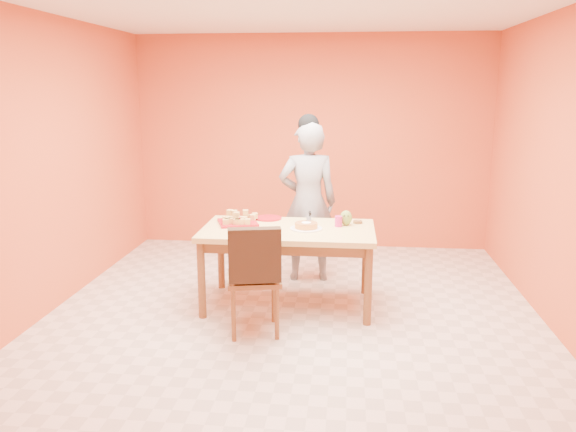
# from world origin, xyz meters

# --- Properties ---
(floor) EXTENTS (5.00, 5.00, 0.00)m
(floor) POSITION_xyz_m (0.00, 0.00, 0.00)
(floor) COLOR beige
(floor) RESTS_ON ground
(ceiling) EXTENTS (5.00, 5.00, 0.00)m
(ceiling) POSITION_xyz_m (0.00, 0.00, 2.70)
(ceiling) COLOR silver
(ceiling) RESTS_ON wall_back
(wall_back) EXTENTS (4.50, 0.00, 4.50)m
(wall_back) POSITION_xyz_m (0.00, 2.50, 1.35)
(wall_back) COLOR #CB532F
(wall_back) RESTS_ON floor
(wall_left) EXTENTS (0.00, 5.00, 5.00)m
(wall_left) POSITION_xyz_m (-2.25, 0.00, 1.35)
(wall_left) COLOR #CB532F
(wall_left) RESTS_ON floor
(wall_right) EXTENTS (0.00, 5.00, 5.00)m
(wall_right) POSITION_xyz_m (2.25, 0.00, 1.35)
(wall_right) COLOR #CB532F
(wall_right) RESTS_ON floor
(dining_table) EXTENTS (1.60, 0.90, 0.76)m
(dining_table) POSITION_xyz_m (-0.07, 0.36, 0.67)
(dining_table) COLOR #F5DC80
(dining_table) RESTS_ON floor
(dining_chair) EXTENTS (0.53, 0.60, 0.96)m
(dining_chair) POSITION_xyz_m (-0.29, -0.30, 0.50)
(dining_chair) COLOR brown
(dining_chair) RESTS_ON floor
(pastry_pile) EXTENTS (0.32, 0.32, 0.10)m
(pastry_pile) POSITION_xyz_m (-0.57, 0.48, 0.83)
(pastry_pile) COLOR tan
(pastry_pile) RESTS_ON pastry_platter
(person) EXTENTS (0.67, 0.49, 1.70)m
(person) POSITION_xyz_m (0.06, 1.13, 0.85)
(person) COLOR gray
(person) RESTS_ON floor
(pastry_platter) EXTENTS (0.46, 0.46, 0.02)m
(pastry_platter) POSITION_xyz_m (-0.57, 0.48, 0.77)
(pastry_platter) COLOR maroon
(pastry_platter) RESTS_ON dining_table
(red_dinner_plate) EXTENTS (0.28, 0.28, 0.02)m
(red_dinner_plate) POSITION_xyz_m (-0.31, 0.71, 0.77)
(red_dinner_plate) COLOR maroon
(red_dinner_plate) RESTS_ON dining_table
(white_cake_plate) EXTENTS (0.30, 0.30, 0.01)m
(white_cake_plate) POSITION_xyz_m (0.10, 0.33, 0.77)
(white_cake_plate) COLOR white
(white_cake_plate) RESTS_ON dining_table
(sponge_cake) EXTENTS (0.24, 0.24, 0.05)m
(sponge_cake) POSITION_xyz_m (0.10, 0.33, 0.80)
(sponge_cake) COLOR gold
(sponge_cake) RESTS_ON white_cake_plate
(cake_server) EXTENTS (0.07, 0.24, 0.01)m
(cake_server) POSITION_xyz_m (0.11, 0.51, 0.83)
(cake_server) COLOR silver
(cake_server) RESTS_ON sponge_cake
(egg_ornament) EXTENTS (0.12, 0.10, 0.14)m
(egg_ornament) POSITION_xyz_m (0.47, 0.53, 0.83)
(egg_ornament) COLOR olive
(egg_ornament) RESTS_ON dining_table
(magenta_glass) EXTENTS (0.07, 0.07, 0.10)m
(magenta_glass) POSITION_xyz_m (0.40, 0.47, 0.81)
(magenta_glass) COLOR #C51D75
(magenta_glass) RESTS_ON dining_table
(checker_tin) EXTENTS (0.12, 0.12, 0.03)m
(checker_tin) POSITION_xyz_m (0.58, 0.62, 0.77)
(checker_tin) COLOR #35200E
(checker_tin) RESTS_ON dining_table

